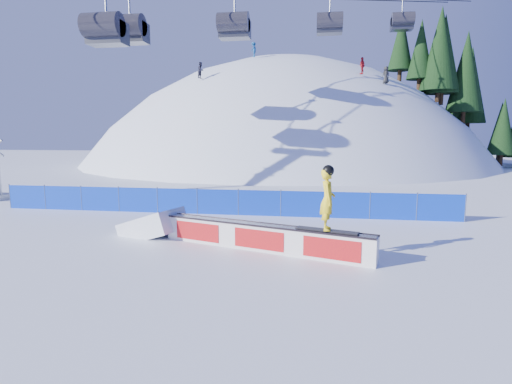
# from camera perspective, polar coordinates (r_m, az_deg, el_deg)

# --- Properties ---
(ground) EXTENTS (160.00, 160.00, 0.00)m
(ground) POSITION_cam_1_polar(r_m,az_deg,el_deg) (14.88, -9.74, -6.53)
(ground) COLOR white
(ground) RESTS_ON ground
(snow_hill) EXTENTS (64.00, 64.00, 64.00)m
(snow_hill) POSITION_cam_1_polar(r_m,az_deg,el_deg) (59.91, 3.82, -13.21)
(snow_hill) COLOR white
(snow_hill) RESTS_ON ground
(treeline) EXTENTS (20.69, 10.43, 20.54)m
(treeline) POSITION_cam_1_polar(r_m,az_deg,el_deg) (57.53, 27.29, 13.64)
(treeline) COLOR #312013
(treeline) RESTS_ON ground
(safety_fence) EXTENTS (22.05, 0.05, 1.30)m
(safety_fence) POSITION_cam_1_polar(r_m,az_deg,el_deg) (18.98, -5.49, -1.42)
(safety_fence) COLOR #0A36C3
(safety_fence) RESTS_ON ground
(rail_box) EXTENTS (7.15, 2.78, 0.88)m
(rail_box) POSITION_cam_1_polar(r_m,az_deg,el_deg) (13.08, 0.85, -6.48)
(rail_box) COLOR white
(rail_box) RESTS_ON ground
(snow_ramp) EXTENTS (2.71, 2.14, 1.47)m
(snow_ramp) POSITION_cam_1_polar(r_m,az_deg,el_deg) (15.69, -14.49, -5.91)
(snow_ramp) COLOR white
(snow_ramp) RESTS_ON ground
(snowboarder) EXTENTS (1.91, 0.92, 1.99)m
(snowboarder) POSITION_cam_1_polar(r_m,az_deg,el_deg) (12.01, 10.18, -0.97)
(snowboarder) COLOR black
(snowboarder) RESTS_ON rail_box
(distant_skiers) EXTENTS (19.59, 6.79, 5.44)m
(distant_skiers) POSITION_cam_1_polar(r_m,az_deg,el_deg) (44.47, 4.55, 17.91)
(distant_skiers) COLOR black
(distant_skiers) RESTS_ON ground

